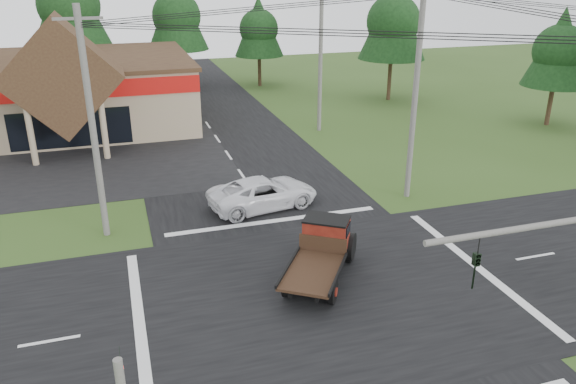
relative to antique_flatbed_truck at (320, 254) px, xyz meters
name	(u,v)px	position (x,y,z in m)	size (l,w,h in m)	color
ground	(323,294)	(-0.26, -1.14, -1.14)	(120.00, 120.00, 0.00)	#304A1A
road_ns	(323,294)	(-0.26, -1.14, -1.13)	(12.00, 120.00, 0.02)	black
road_ew	(323,294)	(-0.26, -1.14, -1.13)	(120.00, 12.00, 0.02)	black
parking_apron	(4,172)	(-14.26, 17.86, -1.13)	(28.00, 14.00, 0.02)	black
utility_pole_nw	(92,125)	(-8.26, 6.86, 4.25)	(2.00, 0.30, 10.50)	#595651
utility_pole_ne	(416,91)	(7.74, 6.86, 4.75)	(2.00, 0.30, 11.50)	#595651
utility_pole_n	(321,55)	(7.74, 20.86, 4.60)	(2.00, 0.30, 11.20)	#595651
tree_row_c	(68,2)	(-10.26, 39.86, 7.58)	(7.28, 7.28, 13.13)	#332316
tree_row_d	(176,13)	(-0.26, 40.86, 6.23)	(6.16, 6.16, 11.11)	#332316
tree_row_e	(259,27)	(7.74, 38.86, 4.89)	(5.04, 5.04, 9.09)	#332316
tree_side_ne	(394,19)	(17.74, 28.86, 6.23)	(6.16, 6.16, 11.11)	#332316
tree_side_e_near	(560,48)	(25.74, 16.86, 4.89)	(5.04, 5.04, 9.09)	#332316
antique_flatbed_truck	(320,254)	(0.00, 0.00, 0.00)	(2.09, 5.46, 2.28)	#50110B
white_pickup	(263,193)	(-0.27, 7.78, -0.34)	(2.67, 5.80, 1.61)	white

